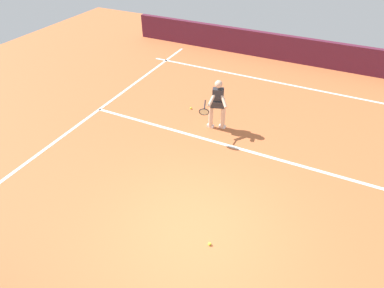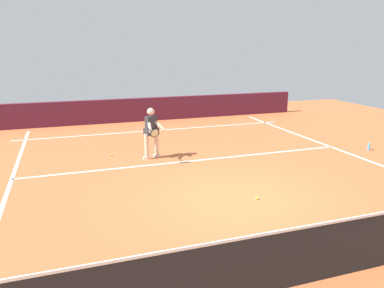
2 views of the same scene
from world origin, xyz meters
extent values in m
plane|color=#C66638|center=(0.00, 0.00, 0.00)|extent=(25.94, 25.94, 0.00)
cube|color=#561E33|center=(0.00, -9.68, 0.53)|extent=(14.94, 0.24, 1.05)
cube|color=white|center=(0.00, -7.48, 0.00)|extent=(10.94, 0.10, 0.01)
cube|color=white|center=(0.00, -3.01, 0.00)|extent=(9.94, 0.10, 0.01)
cube|color=#232326|center=(0.00, 3.21, 0.44)|extent=(10.46, 0.02, 0.89)
cube|color=white|center=(0.00, 3.21, 0.91)|extent=(10.46, 0.02, 0.04)
cylinder|color=beige|center=(0.94, -3.77, 0.39)|extent=(0.13, 0.13, 0.78)
cylinder|color=beige|center=(1.28, -3.65, 0.39)|extent=(0.13, 0.13, 0.78)
cube|color=white|center=(0.94, -3.77, 0.04)|extent=(0.20, 0.10, 0.08)
cube|color=white|center=(1.28, -3.65, 0.04)|extent=(0.20, 0.10, 0.08)
cube|color=#2D2D33|center=(1.11, -3.71, 1.04)|extent=(0.37, 0.30, 0.52)
cube|color=#2D2D33|center=(1.11, -3.71, 0.84)|extent=(0.47, 0.40, 0.20)
sphere|color=beige|center=(1.11, -3.71, 1.44)|extent=(0.22, 0.22, 0.22)
cylinder|color=beige|center=(0.91, -3.62, 1.06)|extent=(0.40, 0.40, 0.37)
cylinder|color=beige|center=(1.20, -3.52, 1.06)|extent=(0.13, 0.48, 0.37)
cylinder|color=black|center=(1.29, -3.20, 1.02)|extent=(0.13, 0.29, 0.14)
torus|color=black|center=(1.18, -2.92, 0.96)|extent=(0.31, 0.21, 0.28)
cylinder|color=beige|center=(1.18, -2.92, 0.96)|extent=(0.26, 0.16, 0.23)
sphere|color=#D1E533|center=(2.27, -4.34, 0.03)|extent=(0.07, 0.07, 0.07)
sphere|color=#D1E533|center=(-0.37, 0.24, 0.03)|extent=(0.07, 0.07, 0.07)
cylinder|color=#4C9EE5|center=(-5.87, -2.25, 0.12)|extent=(0.07, 0.07, 0.24)
camera|label=1|loc=(-1.78, 3.99, 5.57)|focal=30.55mm
camera|label=2|loc=(3.56, 7.18, 3.32)|focal=35.26mm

